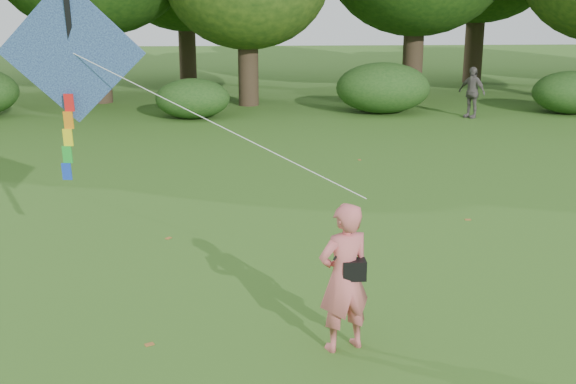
{
  "coord_description": "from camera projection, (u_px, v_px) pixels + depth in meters",
  "views": [
    {
      "loc": [
        -1.94,
        -8.75,
        4.57
      ],
      "look_at": [
        -1.37,
        2.0,
        1.5
      ],
      "focal_mm": 45.0,
      "sensor_mm": 36.0,
      "label": 1
    }
  ],
  "objects": [
    {
      "name": "shrub_band",
      "position": [
        283.0,
        92.0,
        26.38
      ],
      "size": [
        39.15,
        3.22,
        1.88
      ],
      "color": "#264919",
      "rests_on": "ground"
    },
    {
      "name": "crossbody_bag",
      "position": [
        354.0,
        269.0,
        9.15
      ],
      "size": [
        0.43,
        0.2,
        0.75
      ],
      "color": "black",
      "rests_on": "ground"
    },
    {
      "name": "fallen_leaves",
      "position": [
        369.0,
        336.0,
        9.79
      ],
      "size": [
        7.7,
        14.31,
        0.01
      ],
      "color": "#945A28",
      "rests_on": "ground"
    },
    {
      "name": "bystander_right",
      "position": [
        472.0,
        92.0,
        25.86
      ],
      "size": [
        1.03,
        1.11,
        1.83
      ],
      "primitive_type": "imported",
      "rotation": [
        0.0,
        0.0,
        -0.88
      ],
      "color": "#645C59",
      "rests_on": "ground"
    },
    {
      "name": "man_kite_flyer",
      "position": [
        344.0,
        278.0,
        9.21
      ],
      "size": [
        0.85,
        0.71,
        1.99
      ],
      "primitive_type": "imported",
      "rotation": [
        0.0,
        0.0,
        3.53
      ],
      "color": "#D36364",
      "rests_on": "ground"
    },
    {
      "name": "flying_kite",
      "position": [
        72.0,
        56.0,
        10.35
      ],
      "size": [
        5.04,
        2.5,
        2.95
      ],
      "color": "#2546A3",
      "rests_on": "ground"
    },
    {
      "name": "ground",
      "position": [
        397.0,
        338.0,
        9.75
      ],
      "size": [
        100.0,
        100.0,
        0.0
      ],
      "primitive_type": "plane",
      "color": "#265114",
      "rests_on": "ground"
    }
  ]
}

